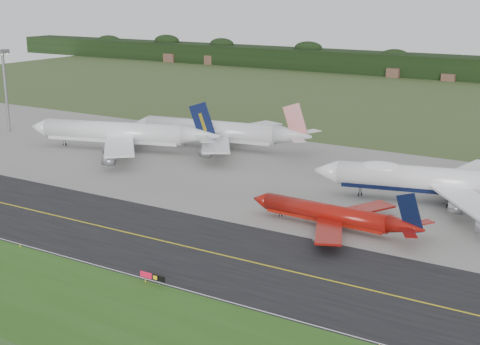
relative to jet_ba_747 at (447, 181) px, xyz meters
name	(u,v)px	position (x,y,z in m)	size (l,w,h in m)	color
ground	(226,246)	(-28.52, -47.96, -5.32)	(600.00, 600.00, 0.00)	#304620
grass_verge	(98,322)	(-28.52, -82.96, -5.32)	(400.00, 30.00, 0.01)	#2B5719
taxiway	(215,253)	(-28.52, -51.96, -5.31)	(400.00, 32.00, 0.02)	black
apron	(334,182)	(-28.52, 3.04, -5.32)	(400.00, 78.00, 0.01)	gray
taxiway_centreline	(215,253)	(-28.52, -51.96, -5.29)	(400.00, 0.40, 0.00)	gold
taxiway_edge_line	(163,284)	(-28.52, -67.46, -5.29)	(400.00, 0.25, 0.00)	silver
jet_ba_747	(447,181)	(0.00, 0.00, 0.00)	(61.51, 50.00, 15.64)	white
jet_red_737	(334,215)	(-15.15, -28.04, -2.48)	(38.05, 31.06, 10.28)	maroon
jet_navy_gold	(124,133)	(-97.29, 2.72, -0.11)	(60.49, 51.49, 15.88)	white
jet_star_tail	(220,132)	(-73.90, 19.80, -0.11)	(59.20, 49.05, 15.63)	silver
floodlight_mast	(4,75)	(-150.10, 3.99, 13.81)	(3.44, 3.44, 27.77)	slate
taxiway_sign	(152,277)	(-30.12, -68.19, -4.14)	(5.02, 0.28, 1.67)	slate
edge_marker_left	(20,246)	(-61.66, -68.46, -5.07)	(0.16, 0.16, 0.50)	yellow
edge_marker_center	(146,281)	(-31.39, -68.46, -5.07)	(0.16, 0.16, 0.50)	yellow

